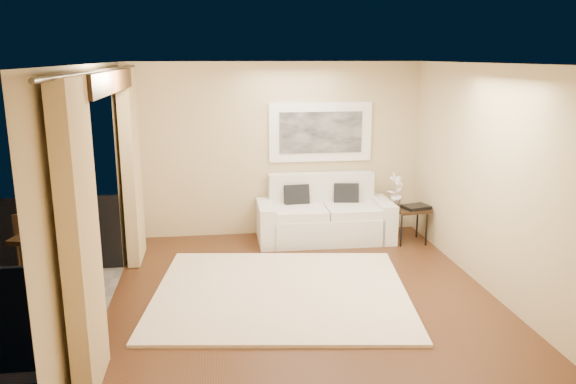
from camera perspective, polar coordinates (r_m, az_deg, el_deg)
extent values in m
plane|color=#4D2A16|center=(6.79, 1.54, -10.50)|extent=(5.00, 5.00, 0.00)
plane|color=white|center=(6.20, 1.70, 12.91)|extent=(5.00, 5.00, 0.00)
plane|color=#C6B085|center=(8.79, -1.02, 4.30)|extent=(4.50, 0.00, 4.50)
plane|color=#C6B085|center=(4.02, 7.41, -7.33)|extent=(4.50, 0.00, 4.50)
plane|color=#C6B085|center=(7.08, 19.91, 1.17)|extent=(0.00, 5.00, 5.00)
plane|color=#C6B085|center=(8.19, -16.32, 3.05)|extent=(0.00, 2.70, 2.70)
plane|color=#C6B085|center=(4.67, -22.82, -5.30)|extent=(0.00, 2.70, 2.70)
plane|color=#C6B085|center=(6.25, -19.53, 10.78)|extent=(0.00, 2.40, 2.40)
cube|color=black|center=(6.22, -18.40, 10.58)|extent=(0.28, 2.40, 0.22)
cube|color=#605B56|center=(7.08, -25.09, -11.38)|extent=(1.80, 2.60, 0.12)
cube|color=black|center=(8.02, -22.89, -3.96)|extent=(1.80, 0.06, 1.00)
cube|color=#D1B580|center=(7.88, -15.61, 2.48)|extent=(0.16, 0.75, 2.62)
cube|color=#D1B580|center=(4.92, -20.33, -4.50)|extent=(0.16, 0.75, 2.62)
cylinder|color=#4C473F|center=(6.22, -18.30, 11.60)|extent=(0.04, 4.80, 0.04)
cube|color=white|center=(8.82, 3.32, 6.09)|extent=(1.62, 0.05, 0.92)
cube|color=black|center=(8.79, 3.36, 6.06)|extent=(1.30, 0.02, 0.64)
cube|color=#FAE4C9|center=(6.85, -0.71, -10.12)|extent=(3.32, 2.98, 0.04)
cube|color=silver|center=(8.70, 3.75, -3.58)|extent=(1.67, 0.90, 0.41)
cube|color=silver|center=(8.92, 3.38, -0.59)|extent=(1.67, 0.23, 0.80)
cube|color=silver|center=(8.55, -2.25, -3.19)|extent=(0.24, 0.88, 0.61)
cube|color=silver|center=(8.88, 9.55, -2.72)|extent=(0.24, 0.88, 0.61)
cube|color=silver|center=(8.53, 1.17, -1.99)|extent=(0.79, 0.79, 0.14)
cube|color=silver|center=(8.68, 6.43, -1.80)|extent=(0.79, 0.79, 0.14)
cube|color=black|center=(8.70, 0.90, -0.54)|extent=(0.40, 0.21, 0.40)
cube|color=black|center=(8.84, 5.93, -0.38)|extent=(0.41, 0.23, 0.40)
cube|color=black|center=(8.70, 12.32, -1.72)|extent=(0.56, 0.56, 0.04)
cylinder|color=black|center=(8.54, 11.43, -3.85)|extent=(0.03, 0.03, 0.50)
cylinder|color=black|center=(8.67, 13.89, -3.71)|extent=(0.03, 0.03, 0.50)
cylinder|color=black|center=(8.89, 10.61, -3.10)|extent=(0.03, 0.03, 0.50)
cylinder|color=black|center=(9.02, 12.99, -2.98)|extent=(0.03, 0.03, 0.50)
cube|color=black|center=(8.68, 12.88, -1.49)|extent=(0.44, 0.37, 0.05)
imported|color=white|center=(8.73, 10.96, 0.27)|extent=(0.33, 0.31, 0.52)
cube|color=black|center=(7.07, -23.10, -4.04)|extent=(0.80, 0.80, 0.05)
cylinder|color=black|center=(7.03, -25.52, -7.83)|extent=(0.04, 0.04, 0.73)
cylinder|color=black|center=(6.88, -21.17, -7.85)|extent=(0.04, 0.04, 0.73)
cylinder|color=black|center=(7.52, -24.30, -6.34)|extent=(0.04, 0.04, 0.73)
cylinder|color=black|center=(7.38, -20.23, -6.32)|extent=(0.04, 0.04, 0.73)
cube|color=black|center=(7.44, -23.88, -5.66)|extent=(0.49, 0.49, 0.05)
cube|color=black|center=(7.17, -24.30, -4.20)|extent=(0.44, 0.11, 0.57)
cylinder|color=black|center=(7.66, -22.20, -6.90)|extent=(0.03, 0.03, 0.45)
cylinder|color=black|center=(7.71, -24.82, -7.01)|extent=(0.03, 0.03, 0.45)
cylinder|color=black|center=(7.33, -22.51, -7.85)|extent=(0.03, 0.03, 0.45)
cylinder|color=black|center=(7.39, -25.26, -7.96)|extent=(0.03, 0.03, 0.45)
cylinder|color=white|center=(7.16, -24.24, -2.88)|extent=(0.18, 0.18, 0.20)
cylinder|color=red|center=(7.20, -22.81, -3.20)|extent=(0.06, 0.06, 0.07)
cylinder|color=white|center=(6.90, -23.71, -3.51)|extent=(0.04, 0.04, 0.18)
cylinder|color=silver|center=(6.91, -22.51, -3.64)|extent=(0.06, 0.06, 0.12)
cylinder|color=silver|center=(7.00, -21.45, -3.33)|extent=(0.06, 0.06, 0.12)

